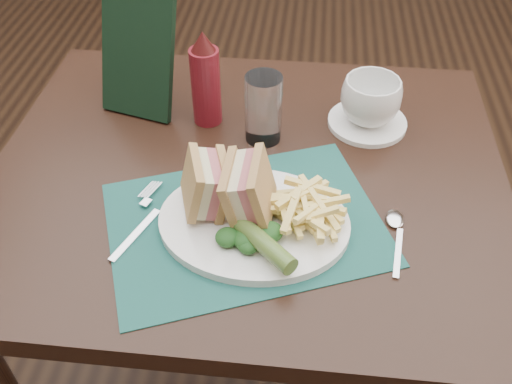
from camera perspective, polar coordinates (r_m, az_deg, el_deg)
floor at (r=1.88m, az=1.11°, el=-5.06°), size 7.00×7.00×0.00m
table_main at (r=1.28m, az=-0.72°, el=-10.52°), size 0.90×0.75×0.75m
placemat at (r=0.90m, az=-1.11°, el=-3.15°), size 0.50×0.44×0.00m
plate at (r=0.89m, az=-0.20°, el=-3.07°), size 0.31×0.25×0.01m
sandwich_half_a at (r=0.88m, az=-6.39°, el=0.65°), size 0.10×0.11×0.10m
sandwich_half_b at (r=0.86m, az=-2.11°, el=0.38°), size 0.08×0.11×0.10m
kale_garnish at (r=0.84m, az=-0.55°, el=-4.65°), size 0.11×0.08×0.03m
pickle_spear at (r=0.82m, az=0.75°, el=-5.15°), size 0.11×0.11×0.03m
fries_pile at (r=0.87m, az=4.85°, el=-1.18°), size 0.18×0.20×0.06m
fork at (r=0.92m, az=-11.53°, el=-2.66°), size 0.09×0.17×0.01m
spoon at (r=0.90m, az=13.92°, el=-4.59°), size 0.05×0.15×0.01m
saucer at (r=1.12m, az=11.04°, el=6.85°), size 0.16×0.16×0.01m
coffee_cup at (r=1.09m, az=11.38°, el=8.92°), size 0.16×0.16×0.09m
drinking_glass at (r=1.03m, az=0.75°, el=8.33°), size 0.08×0.08×0.13m
ketchup_bottle at (r=1.07m, az=-5.08°, el=11.26°), size 0.06×0.06×0.19m
check_presenter at (r=1.11m, az=-11.76°, el=13.28°), size 0.16×0.12×0.23m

